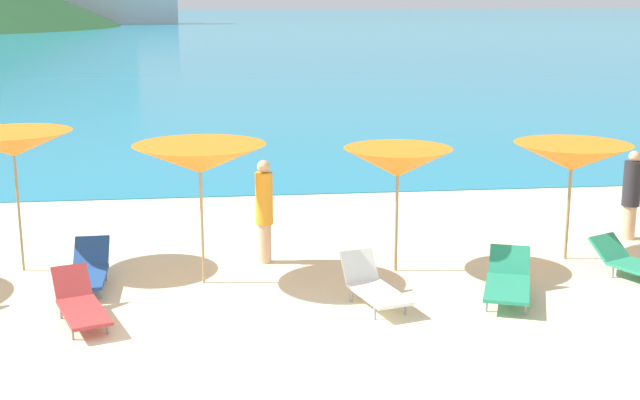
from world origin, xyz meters
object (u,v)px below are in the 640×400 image
umbrella_2 (13,144)px  lounge_chair_3 (88,269)px  lounge_chair_0 (635,263)px  beachgoer_2 (631,193)px  umbrella_3 (200,159)px  lounge_chair_4 (508,281)px  beachgoer_3 (264,208)px  umbrella_4 (398,163)px  umbrella_5 (572,157)px  lounge_chair_6 (80,303)px  lounge_chair_2 (373,285)px

umbrella_2 → lounge_chair_3: 2.37m
lounge_chair_0 → beachgoer_2: beachgoer_2 is taller
umbrella_3 → lounge_chair_0: umbrella_3 is taller
lounge_chair_4 → lounge_chair_3: bearing=-171.5°
lounge_chair_3 → beachgoer_3: (2.80, 0.89, 0.67)m
umbrella_4 → lounge_chair_4: size_ratio=1.27×
umbrella_5 → lounge_chair_3: size_ratio=1.25×
lounge_chair_3 → umbrella_5: bearing=1.5°
umbrella_3 → umbrella_2: bearing=161.6°
lounge_chair_0 → beachgoer_2: 2.50m
lounge_chair_0 → beachgoer_3: 6.08m
umbrella_5 → beachgoer_2: size_ratio=1.26×
lounge_chair_6 → umbrella_3: bearing=21.8°
umbrella_3 → beachgoer_3: 1.74m
umbrella_3 → lounge_chair_2: 3.27m
umbrella_4 → beachgoer_2: size_ratio=1.23×
lounge_chair_4 → beachgoer_2: (3.34, 2.91, 0.59)m
lounge_chair_0 → beachgoer_3: size_ratio=0.92×
umbrella_3 → umbrella_5: 6.20m
umbrella_2 → lounge_chair_2: 6.18m
umbrella_5 → lounge_chair_3: bearing=-176.7°
umbrella_5 → lounge_chair_6: 8.24m
umbrella_4 → umbrella_5: 3.05m
lounge_chair_3 → lounge_chair_4: size_ratio=1.04×
umbrella_3 → lounge_chair_4: bearing=-16.4°
beachgoer_2 → lounge_chair_6: bearing=-167.1°
beachgoer_2 → beachgoer_3: (-6.82, -0.64, 0.07)m
umbrella_5 → beachgoer_2: umbrella_5 is taller
lounge_chair_3 → beachgoer_3: 3.02m
umbrella_2 → lounge_chair_4: size_ratio=1.44×
umbrella_4 → lounge_chair_4: (1.37, -1.57, -1.52)m
umbrella_2 → beachgoer_3: 4.16m
lounge_chair_3 → beachgoer_2: 9.77m
umbrella_4 → lounge_chair_2: (-0.66, -1.55, -1.52)m
lounge_chair_3 → lounge_chair_6: 1.54m
lounge_chair_0 → lounge_chair_3: size_ratio=0.96×
lounge_chair_2 → lounge_chair_6: bearing=166.6°
umbrella_3 → umbrella_4: umbrella_3 is taller
umbrella_4 → beachgoer_2: bearing=15.9°
umbrella_2 → beachgoer_2: 10.90m
lounge_chair_4 → beachgoer_2: bearing=62.0°
lounge_chair_0 → lounge_chair_6: 8.57m
umbrella_4 → umbrella_5: umbrella_4 is taller
umbrella_5 → lounge_chair_3: umbrella_5 is taller
umbrella_2 → lounge_chair_2: bearing=-22.8°
umbrella_4 → lounge_chair_3: umbrella_4 is taller
lounge_chair_3 → lounge_chair_4: 6.43m
lounge_chair_6 → lounge_chair_0: bearing=-14.0°
umbrella_4 → umbrella_5: (3.04, 0.27, -0.03)m
lounge_chair_2 → lounge_chair_6: size_ratio=0.89×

